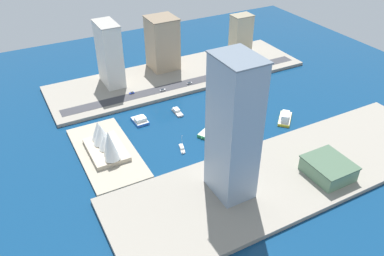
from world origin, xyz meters
name	(u,v)px	position (x,y,z in m)	size (l,w,h in m)	color
ground_plane	(224,116)	(0.00, 0.00, 0.00)	(440.00, 440.00, 0.00)	navy
quay_west	(290,172)	(-79.64, 0.00, 1.43)	(70.00, 240.00, 2.86)	gray
quay_east	(179,75)	(79.64, 0.00, 1.43)	(70.00, 240.00, 2.86)	gray
peninsula_point	(107,153)	(-3.42, 97.01, 1.00)	(78.44, 36.86, 2.00)	#A89E89
road_strip	(189,82)	(59.56, 0.00, 2.93)	(11.48, 228.00, 0.15)	#38383D
sailboat_small_white	(182,148)	(-23.34, 49.20, 1.07)	(11.37, 5.50, 12.39)	white
catamaran_blue	(140,120)	(23.18, 61.83, 1.77)	(15.90, 10.37, 4.68)	blue
ferry_green_doubledeck	(212,127)	(-12.53, 18.63, 2.53)	(19.43, 25.83, 6.96)	#2D8C4C
yacht_sleek_gray	(177,112)	(21.68, 30.65, 1.28)	(13.96, 5.17, 3.37)	#999EA3
ferry_yellow_fast	(285,118)	(-27.88, -38.03, 2.66)	(20.83, 20.97, 7.32)	yellow
water_taxi_orange	(211,98)	(28.28, -4.76, 1.18)	(14.40, 8.32, 3.26)	orange
terminal_long_green	(328,168)	(-93.50, -17.53, 8.06)	(27.96, 24.95, 10.35)	slate
apartment_midrise_tan	(162,43)	(100.37, 6.48, 27.24)	(27.16, 26.25, 48.69)	tan
office_block_beige	(241,33)	(99.65, -81.84, 21.84)	(15.59, 21.05, 37.90)	#C6B793
hotel_broad_white	(109,54)	(91.03, 60.56, 30.47)	(29.68, 16.41, 55.15)	silver
tower_tall_glass	(233,130)	(-75.62, 43.78, 45.65)	(27.71, 20.93, 85.53)	#8C9EB2
hatchback_blue	(132,93)	(64.07, 52.80, 3.74)	(1.94, 4.34, 1.47)	black
van_white	(163,90)	(56.28, 27.50, 3.79)	(1.88, 4.90, 1.58)	black
sedan_silver	(189,83)	(56.92, 0.94, 3.75)	(2.14, 4.85, 1.50)	black
traffic_light_waterfront	(225,73)	(52.91, -33.73, 7.20)	(0.36, 0.36, 6.50)	black
opera_landmark	(105,141)	(-2.57, 97.01, 10.22)	(40.02, 23.20, 23.96)	#BCAD93
park_tree_cluster	(323,163)	(-87.87, -18.25, 8.18)	(10.12, 12.26, 8.42)	brown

